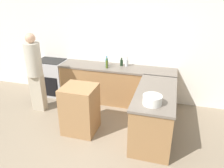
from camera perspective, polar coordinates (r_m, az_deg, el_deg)
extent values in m
plane|color=gray|center=(3.69, -7.89, -19.48)|extent=(14.00, 14.00, 0.00)
cube|color=white|center=(5.16, 2.21, 10.52)|extent=(8.00, 0.06, 2.70)
cube|color=olive|center=(5.16, 1.19, -0.38)|extent=(2.64, 0.58, 0.84)
cube|color=#6B6056|center=(4.99, 1.23, 4.24)|extent=(2.67, 0.61, 0.04)
cube|color=olive|center=(4.08, 10.95, -7.75)|extent=(0.66, 1.54, 0.84)
cube|color=#6B6056|center=(3.87, 11.45, -2.17)|extent=(0.69, 1.57, 0.04)
cube|color=#ADADB2|center=(5.78, -15.33, 1.69)|extent=(0.72, 0.58, 0.88)
cube|color=black|center=(5.61, -16.68, -0.64)|extent=(0.60, 0.01, 0.49)
cube|color=black|center=(5.64, -15.81, 5.90)|extent=(0.66, 0.53, 0.01)
cube|color=#997047|center=(4.13, -8.32, -6.55)|extent=(0.60, 0.57, 0.91)
cylinder|color=white|center=(3.40, 10.49, -4.10)|extent=(0.30, 0.30, 0.15)
cylinder|color=black|center=(5.06, 2.50, 5.53)|extent=(0.07, 0.07, 0.13)
cylinder|color=black|center=(5.04, 2.52, 6.54)|extent=(0.03, 0.03, 0.05)
cylinder|color=#338CBF|center=(5.04, -1.37, 5.67)|extent=(0.07, 0.07, 0.17)
cylinder|color=#338CBF|center=(5.00, -1.39, 6.96)|extent=(0.03, 0.03, 0.07)
cylinder|color=#475B1E|center=(4.90, -1.37, 5.15)|extent=(0.06, 0.06, 0.17)
cylinder|color=#475B1E|center=(4.86, -1.38, 6.48)|extent=(0.03, 0.03, 0.07)
cylinder|color=silver|center=(5.03, 3.81, 5.58)|extent=(0.08, 0.08, 0.16)
cylinder|color=silver|center=(5.00, 3.84, 6.82)|extent=(0.04, 0.04, 0.06)
cube|color=#ADA38E|center=(5.09, -18.71, -2.13)|extent=(0.29, 0.18, 0.82)
cylinder|color=#B7B2A3|center=(4.83, -19.87, 6.01)|extent=(0.32, 0.32, 0.69)
sphere|color=tan|center=(4.73, -20.61, 11.16)|extent=(0.20, 0.20, 0.20)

